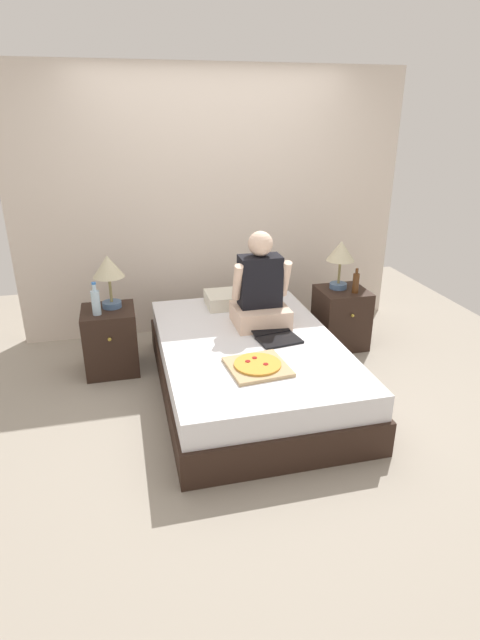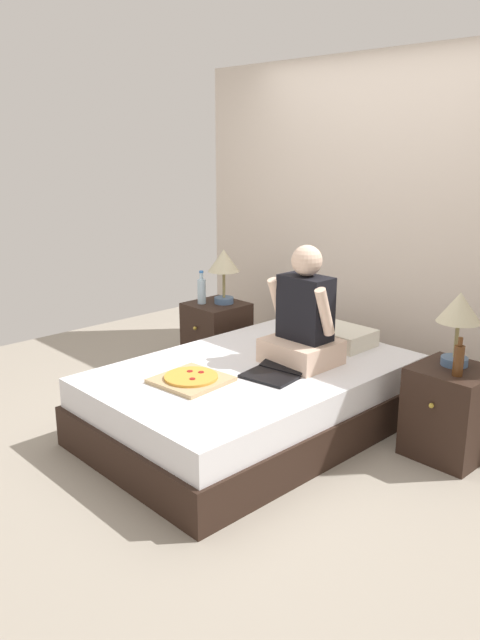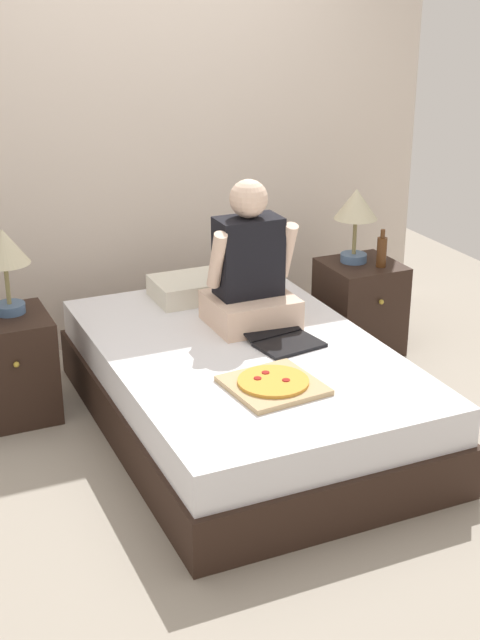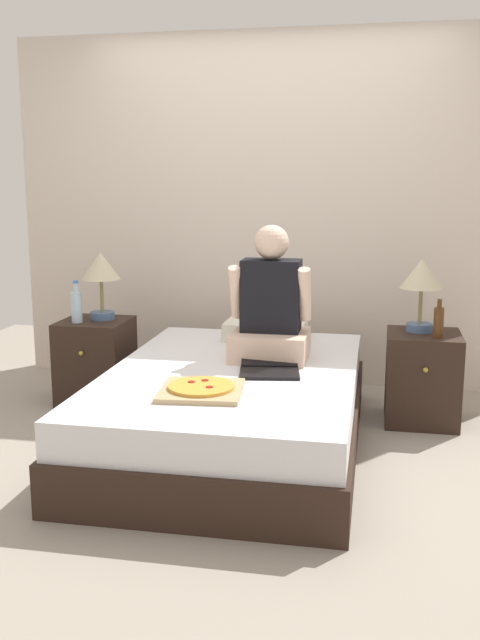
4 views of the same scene
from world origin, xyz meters
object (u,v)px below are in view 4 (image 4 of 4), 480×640
laptop (269,368)px  nightstand_left (96,361)px  lamp_on_left_nightstand (101,271)px  nightstand_right (422,378)px  beer_bottle (439,321)px  pizza_box (201,389)px  bed (233,408)px  person_seated (271,310)px  water_bottle (77,306)px  lamp_on_right_nightstand (422,279)px

laptop → nightstand_left: bearing=153.5°
lamp_on_left_nightstand → nightstand_right: (2.09, -0.05, -0.61)m
beer_bottle → nightstand_right: bearing=125.0°
beer_bottle → pizza_box: beer_bottle is taller
nightstand_left → lamp_on_left_nightstand: (0.04, 0.05, 0.61)m
bed → beer_bottle: bearing=24.7°
person_seated → laptop: 0.41m
nightstand_left → bed: bearing=-30.3°
beer_bottle → person_seated: size_ratio=0.29×
person_seated → pizza_box: (-0.23, -0.76, -0.27)m
bed → nightstand_right: 1.24m
nightstand_right → bed: bearing=-149.7°
nightstand_left → water_bottle: size_ratio=2.03×
nightstand_left → pizza_box: nightstand_left is taller
bed → person_seated: person_seated is taller
lamp_on_left_nightstand → nightstand_right: bearing=-1.4°
nightstand_left → lamp_on_left_nightstand: 0.61m
lamp_on_right_nightstand → pizza_box: size_ratio=1.03×
lamp_on_left_nightstand → water_bottle: size_ratio=1.63×
nightstand_left → laptop: (1.27, -0.63, 0.19)m
pizza_box → beer_bottle: bearing=39.5°
nightstand_right → person_seated: size_ratio=0.72×
pizza_box → laptop: bearing=59.1°
water_bottle → laptop: size_ratio=0.60×
bed → person_seated: (0.17, 0.29, 0.51)m
nightstand_left → pizza_box: size_ratio=1.29×
person_seated → laptop: person_seated is taller
person_seated → nightstand_right: bearing=20.1°
nightstand_left → lamp_on_right_nightstand: bearing=1.4°
water_bottle → lamp_on_left_nightstand: bearing=49.4°
person_seated → beer_bottle: bearing=13.3°
nightstand_left → person_seated: size_ratio=0.72×
bed → person_seated: 0.62m
water_bottle → beer_bottle: water_bottle is taller
bed → lamp_on_left_nightstand: size_ratio=4.69×
nightstand_left → person_seated: bearing=-14.9°
water_bottle → lamp_on_right_nightstand: bearing=3.7°
laptop → pizza_box: 0.53m
bed → pizza_box: 0.53m
bed → nightstand_right: nightstand_right is taller
nightstand_right → pizza_box: size_ratio=1.29×
bed → laptop: (0.21, -0.01, 0.25)m
water_bottle → laptop: bearing=-21.9°
lamp_on_right_nightstand → nightstand_left: bearing=-178.6°
nightstand_left → beer_bottle: beer_bottle is taller
nightstand_right → laptop: 1.08m
water_bottle → beer_bottle: (2.28, -0.01, -0.02)m
water_bottle → nightstand_right: 2.25m
nightstand_right → pizza_box: 1.58m
water_bottle → lamp_on_right_nightstand: lamp_on_right_nightstand is taller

